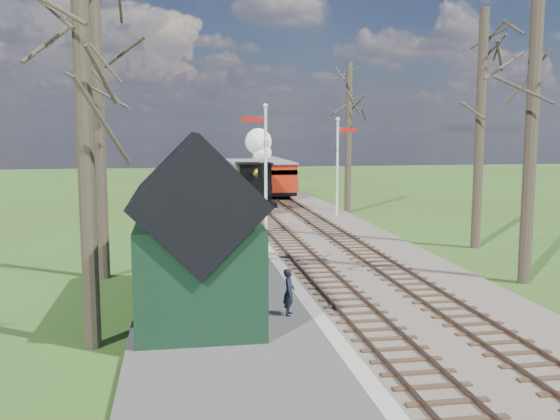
# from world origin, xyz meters

# --- Properties ---
(ground) EXTENTS (140.00, 140.00, 0.00)m
(ground) POSITION_xyz_m (0.00, 0.00, 0.00)
(ground) COLOR #344F18
(ground) RESTS_ON ground
(distant_hills) EXTENTS (114.40, 48.00, 22.02)m
(distant_hills) POSITION_xyz_m (1.40, 64.38, -16.21)
(distant_hills) COLOR #385B23
(distant_hills) RESTS_ON ground
(ballast_bed) EXTENTS (8.00, 60.00, 0.10)m
(ballast_bed) POSITION_xyz_m (1.30, 22.00, 0.05)
(ballast_bed) COLOR brown
(ballast_bed) RESTS_ON ground
(track_near) EXTENTS (1.60, 60.00, 0.15)m
(track_near) POSITION_xyz_m (0.00, 22.00, 0.10)
(track_near) COLOR brown
(track_near) RESTS_ON ground
(track_far) EXTENTS (1.60, 60.00, 0.15)m
(track_far) POSITION_xyz_m (2.60, 22.00, 0.10)
(track_far) COLOR brown
(track_far) RESTS_ON ground
(platform) EXTENTS (5.00, 44.00, 0.20)m
(platform) POSITION_xyz_m (-3.50, 14.00, 0.10)
(platform) COLOR #474442
(platform) RESTS_ON ground
(coping_strip) EXTENTS (0.40, 44.00, 0.21)m
(coping_strip) POSITION_xyz_m (-1.20, 14.00, 0.10)
(coping_strip) COLOR #B2AD9E
(coping_strip) RESTS_ON ground
(station_shed) EXTENTS (3.25, 6.30, 4.78)m
(station_shed) POSITION_xyz_m (-4.30, 4.00, 2.27)
(station_shed) COLOR black
(station_shed) RESTS_ON platform
(semaphore_near) EXTENTS (1.22, 0.24, 6.22)m
(semaphore_near) POSITION_xyz_m (-0.77, 16.00, 3.62)
(semaphore_near) COLOR silver
(semaphore_near) RESTS_ON ground
(semaphore_far) EXTENTS (1.22, 0.24, 5.72)m
(semaphore_far) POSITION_xyz_m (4.37, 22.00, 3.35)
(semaphore_far) COLOR silver
(semaphore_far) RESTS_ON ground
(bare_trees) EXTENTS (15.51, 22.39, 12.00)m
(bare_trees) POSITION_xyz_m (1.33, 10.10, 5.21)
(bare_trees) COLOR #382D23
(bare_trees) RESTS_ON ground
(fence_line) EXTENTS (12.60, 0.08, 1.00)m
(fence_line) POSITION_xyz_m (0.30, 36.00, 0.55)
(fence_line) COLOR slate
(fence_line) RESTS_ON ground
(locomotive) EXTENTS (1.96, 4.57, 4.90)m
(locomotive) POSITION_xyz_m (-0.01, 24.64, 2.24)
(locomotive) COLOR black
(locomotive) RESTS_ON ground
(coach) EXTENTS (2.29, 7.84, 2.41)m
(coach) POSITION_xyz_m (0.00, 30.71, 1.64)
(coach) COLOR black
(coach) RESTS_ON ground
(red_carriage_a) EXTENTS (2.05, 5.07, 2.15)m
(red_carriage_a) POSITION_xyz_m (2.60, 32.45, 1.49)
(red_carriage_a) COLOR black
(red_carriage_a) RESTS_ON ground
(red_carriage_b) EXTENTS (2.05, 5.07, 2.15)m
(red_carriage_b) POSITION_xyz_m (2.60, 37.95, 1.49)
(red_carriage_b) COLOR black
(red_carriage_b) RESTS_ON ground
(sign_board) EXTENTS (0.33, 0.69, 1.05)m
(sign_board) POSITION_xyz_m (-2.78, 6.78, 0.72)
(sign_board) COLOR #0E4534
(sign_board) RESTS_ON platform
(bench) EXTENTS (0.70, 1.62, 0.90)m
(bench) POSITION_xyz_m (-3.24, 3.44, 0.62)
(bench) COLOR #4E2E1C
(bench) RESTS_ON platform
(person) EXTENTS (0.42, 0.52, 1.24)m
(person) POSITION_xyz_m (-1.95, 3.10, 0.82)
(person) COLOR #1B2131
(person) RESTS_ON platform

